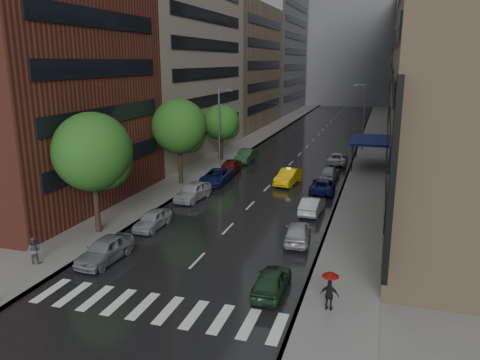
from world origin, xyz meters
name	(u,v)px	position (x,y,z in m)	size (l,w,h in m)	color
ground	(169,290)	(0.00, 0.00, 0.00)	(220.00, 220.00, 0.00)	gray
road	(311,142)	(0.00, 50.00, 0.01)	(14.00, 140.00, 0.01)	black
sidewalk_left	(255,139)	(-9.00, 50.00, 0.07)	(4.00, 140.00, 0.15)	gray
sidewalk_right	(372,145)	(9.00, 50.00, 0.07)	(4.00, 140.00, 0.15)	gray
crosswalk	(156,308)	(0.20, -2.00, 0.01)	(13.15, 2.80, 0.01)	silver
buildings_left	(236,38)	(-15.00, 58.79, 15.99)	(8.00, 108.00, 38.00)	maroon
buildings_right	(422,41)	(15.00, 56.70, 15.03)	(8.05, 109.10, 36.00)	#937A5B
building_far	(351,47)	(0.00, 118.00, 16.00)	(40.00, 14.00, 32.00)	slate
tree_near	(93,152)	(-8.60, 6.31, 5.99)	(5.49, 5.49, 8.75)	#382619
tree_mid	(179,127)	(-8.60, 20.70, 5.87)	(5.38, 5.38, 8.57)	#382619
tree_far	(221,122)	(-8.60, 33.01, 4.80)	(4.41, 4.41, 7.03)	#382619
taxi	(288,177)	(1.67, 24.13, 0.77)	(1.64, 4.69, 1.55)	yellow
parked_cars_left	(204,184)	(-5.40, 18.91, 0.75)	(2.60, 35.46, 1.58)	slate
parked_cars_right	(321,189)	(5.40, 20.55, 0.70)	(2.58, 38.43, 1.44)	#1A391E
ped_black_umbrella	(33,244)	(-9.16, 0.46, 1.38)	(0.96, 0.98, 2.09)	#504F55
ped_red_umbrella	(330,288)	(8.58, 0.20, 1.34)	(0.95, 0.82, 2.01)	black
street_lamp_left	(220,125)	(-7.72, 30.00, 4.89)	(1.74, 0.22, 9.00)	gray
street_lamp_right	(363,115)	(7.72, 45.00, 4.89)	(1.74, 0.22, 9.00)	gray
awning	(369,140)	(8.98, 35.00, 3.13)	(4.00, 8.00, 3.12)	navy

